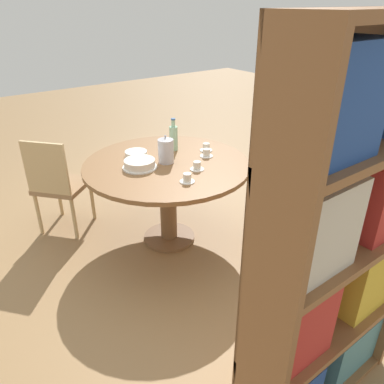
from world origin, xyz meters
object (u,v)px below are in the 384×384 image
(bookshelf, at_px, (338,251))
(water_bottle, at_px, (174,137))
(cake_main, at_px, (140,164))
(cup_b, at_px, (197,166))
(cup_a, at_px, (206,148))
(cup_c, at_px, (187,179))
(cup_d, at_px, (206,153))
(chair_a, at_px, (287,198))
(chair_b, at_px, (58,183))
(coffee_pot, at_px, (166,150))

(bookshelf, bearing_deg, water_bottle, 77.51)
(cake_main, bearing_deg, cup_b, 138.61)
(cup_b, bearing_deg, cup_a, -138.59)
(cup_b, xyz_separation_m, cup_c, (0.20, 0.14, 0.00))
(water_bottle, distance_m, cup_c, 0.69)
(water_bottle, distance_m, cup_d, 0.34)
(chair_a, relative_size, bookshelf, 0.48)
(chair_b, relative_size, cake_main, 3.31)
(coffee_pot, xyz_separation_m, cup_d, (-0.35, 0.10, -0.08))
(cup_d, bearing_deg, cup_a, -128.02)
(water_bottle, height_order, cup_d, water_bottle)
(bookshelf, relative_size, cup_a, 17.28)
(cup_b, bearing_deg, cup_c, 34.54)
(chair_a, distance_m, cup_a, 0.83)
(chair_a, xyz_separation_m, cake_main, (0.97, -0.74, 0.30))
(chair_b, bearing_deg, cup_c, 168.38)
(chair_b, xyz_separation_m, water_bottle, (-0.92, 0.52, 0.39))
(cup_a, bearing_deg, chair_a, 112.64)
(water_bottle, relative_size, cup_d, 2.58)
(cup_a, distance_m, cup_d, 0.14)
(bookshelf, bearing_deg, cup_b, 77.43)
(water_bottle, height_order, cup_c, water_bottle)
(cup_a, bearing_deg, cup_c, 38.96)
(water_bottle, relative_size, cup_c, 2.58)
(cake_main, relative_size, cup_a, 2.48)
(bookshelf, height_order, cup_b, bookshelf)
(chair_b, bearing_deg, bookshelf, 151.15)
(cup_d, bearing_deg, bookshelf, 70.95)
(coffee_pot, xyz_separation_m, cup_b, (-0.11, 0.28, -0.08))
(bookshelf, relative_size, cup_d, 17.28)
(cake_main, bearing_deg, bookshelf, 90.72)
(cake_main, distance_m, cup_b, 0.46)
(cup_a, bearing_deg, water_bottle, -40.65)
(cake_main, bearing_deg, water_bottle, -159.14)
(chair_b, xyz_separation_m, coffee_pot, (-0.70, 0.72, 0.38))
(bookshelf, relative_size, cup_c, 17.28)
(chair_a, xyz_separation_m, cup_b, (0.62, -0.43, 0.30))
(water_bottle, height_order, cup_b, water_bottle)
(chair_a, distance_m, cup_c, 0.92)
(coffee_pot, relative_size, cup_a, 2.12)
(cup_d, bearing_deg, cup_b, 36.43)
(chair_a, height_order, cup_a, chair_a)
(coffee_pot, bearing_deg, cake_main, -7.16)
(bookshelf, relative_size, coffee_pot, 8.16)
(chair_b, distance_m, bookshelf, 2.54)
(cup_a, relative_size, cup_d, 1.00)
(chair_a, bearing_deg, cup_d, 169.69)
(chair_a, distance_m, water_bottle, 1.12)
(bookshelf, xyz_separation_m, cup_a, (-0.65, -1.74, -0.17))
(cup_c, relative_size, cup_d, 1.00)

